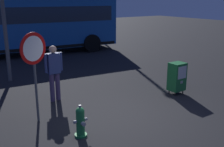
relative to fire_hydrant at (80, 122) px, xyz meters
name	(u,v)px	position (x,y,z in m)	size (l,w,h in m)	color
ground_plane	(129,120)	(1.41, 0.06, -0.35)	(60.00, 60.00, 0.00)	black
fire_hydrant	(80,122)	(0.00, 0.00, 0.00)	(0.33, 0.32, 0.75)	#1E7238
newspaper_box_primary	(177,77)	(3.88, 0.76, 0.22)	(0.48, 0.42, 1.02)	black
stop_sign	(34,59)	(-0.51, 1.29, 1.25)	(0.71, 0.31, 2.23)	#4C4F54
pedestrian	(54,70)	(0.42, 2.40, 0.60)	(0.55, 0.22, 1.67)	#382D51
bus_near	(19,23)	(1.68, 10.00, 1.36)	(10.70, 3.63, 3.00)	#19519E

